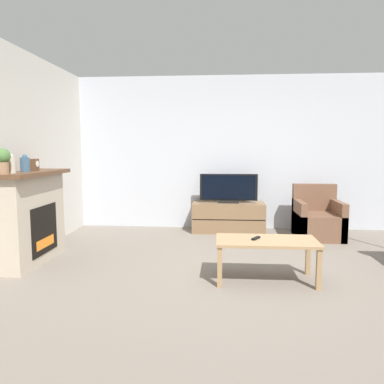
{
  "coord_description": "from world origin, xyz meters",
  "views": [
    {
      "loc": [
        -0.41,
        -3.97,
        1.42
      ],
      "look_at": [
        -0.8,
        0.98,
        0.85
      ],
      "focal_mm": 35.0,
      "sensor_mm": 36.0,
      "label": 1
    }
  ],
  "objects_px": {
    "tv_stand": "(228,217)",
    "remote": "(256,238)",
    "coffee_table": "(266,245)",
    "mantel_clock": "(35,165)",
    "mantel_vase_left": "(11,164)",
    "armchair": "(317,220)",
    "fireplace": "(31,216)",
    "mantel_vase_centre_left": "(25,164)",
    "tv": "(229,190)",
    "potted_plant": "(2,159)"
  },
  "relations": [
    {
      "from": "potted_plant",
      "to": "tv",
      "type": "xyz_separation_m",
      "value": [
        2.49,
        2.52,
        -0.58
      ]
    },
    {
      "from": "armchair",
      "to": "coffee_table",
      "type": "bearing_deg",
      "value": -117.03
    },
    {
      "from": "armchair",
      "to": "remote",
      "type": "relative_size",
      "value": 5.64
    },
    {
      "from": "fireplace",
      "to": "tv_stand",
      "type": "xyz_separation_m",
      "value": [
        2.51,
        1.96,
        -0.33
      ]
    },
    {
      "from": "mantel_vase_left",
      "to": "tv",
      "type": "bearing_deg",
      "value": 43.32
    },
    {
      "from": "tv_stand",
      "to": "armchair",
      "type": "relative_size",
      "value": 1.46
    },
    {
      "from": "potted_plant",
      "to": "tv",
      "type": "height_order",
      "value": "potted_plant"
    },
    {
      "from": "mantel_clock",
      "to": "tv",
      "type": "bearing_deg",
      "value": 36.18
    },
    {
      "from": "armchair",
      "to": "coffee_table",
      "type": "relative_size",
      "value": 0.78
    },
    {
      "from": "remote",
      "to": "tv",
      "type": "bearing_deg",
      "value": 126.01
    },
    {
      "from": "fireplace",
      "to": "armchair",
      "type": "bearing_deg",
      "value": 22.39
    },
    {
      "from": "tv_stand",
      "to": "fireplace",
      "type": "bearing_deg",
      "value": -142.05
    },
    {
      "from": "mantel_vase_centre_left",
      "to": "mantel_clock",
      "type": "relative_size",
      "value": 1.4
    },
    {
      "from": "fireplace",
      "to": "remote",
      "type": "xyz_separation_m",
      "value": [
        2.76,
        -0.45,
        -0.12
      ]
    },
    {
      "from": "tv_stand",
      "to": "remote",
      "type": "xyz_separation_m",
      "value": [
        0.25,
        -2.41,
        0.21
      ]
    },
    {
      "from": "potted_plant",
      "to": "remote",
      "type": "height_order",
      "value": "potted_plant"
    },
    {
      "from": "mantel_vase_centre_left",
      "to": "fireplace",
      "type": "bearing_deg",
      "value": 99.65
    },
    {
      "from": "potted_plant",
      "to": "mantel_vase_left",
      "type": "bearing_deg",
      "value": 90.0
    },
    {
      "from": "tv_stand",
      "to": "remote",
      "type": "relative_size",
      "value": 8.24
    },
    {
      "from": "mantel_vase_centre_left",
      "to": "tv",
      "type": "relative_size",
      "value": 0.21
    },
    {
      "from": "coffee_table",
      "to": "mantel_clock",
      "type": "bearing_deg",
      "value": 168.24
    },
    {
      "from": "coffee_table",
      "to": "remote",
      "type": "bearing_deg",
      "value": 173.28
    },
    {
      "from": "mantel_vase_centre_left",
      "to": "potted_plant",
      "type": "distance_m",
      "value": 0.47
    },
    {
      "from": "fireplace",
      "to": "mantel_clock",
      "type": "xyz_separation_m",
      "value": [
        0.02,
        0.13,
        0.64
      ]
    },
    {
      "from": "mantel_vase_centre_left",
      "to": "remote",
      "type": "distance_m",
      "value": 2.87
    },
    {
      "from": "tv_stand",
      "to": "tv",
      "type": "xyz_separation_m",
      "value": [
        0.0,
        -0.0,
        0.48
      ]
    },
    {
      "from": "fireplace",
      "to": "potted_plant",
      "type": "distance_m",
      "value": 0.92
    },
    {
      "from": "mantel_vase_left",
      "to": "mantel_clock",
      "type": "xyz_separation_m",
      "value": [
        0.0,
        0.53,
        -0.03
      ]
    },
    {
      "from": "mantel_clock",
      "to": "remote",
      "type": "relative_size",
      "value": 1.0
    },
    {
      "from": "mantel_vase_left",
      "to": "mantel_clock",
      "type": "relative_size",
      "value": 1.47
    },
    {
      "from": "fireplace",
      "to": "mantel_clock",
      "type": "relative_size",
      "value": 8.8
    },
    {
      "from": "tv_stand",
      "to": "coffee_table",
      "type": "bearing_deg",
      "value": -81.49
    },
    {
      "from": "mantel_vase_centre_left",
      "to": "coffee_table",
      "type": "height_order",
      "value": "mantel_vase_centre_left"
    },
    {
      "from": "armchair",
      "to": "coffee_table",
      "type": "xyz_separation_m",
      "value": [
        -1.06,
        -2.08,
        0.12
      ]
    },
    {
      "from": "tv",
      "to": "mantel_clock",
      "type": "bearing_deg",
      "value": -143.82
    },
    {
      "from": "coffee_table",
      "to": "mantel_vase_centre_left",
      "type": "bearing_deg",
      "value": 172.75
    },
    {
      "from": "tv",
      "to": "fireplace",
      "type": "bearing_deg",
      "value": -142.08
    },
    {
      "from": "mantel_vase_left",
      "to": "tv_stand",
      "type": "xyz_separation_m",
      "value": [
        2.49,
        2.35,
        -1.0
      ]
    },
    {
      "from": "mantel_vase_centre_left",
      "to": "mantel_clock",
      "type": "xyz_separation_m",
      "value": [
        0.0,
        0.23,
        -0.02
      ]
    },
    {
      "from": "tv_stand",
      "to": "tv",
      "type": "bearing_deg",
      "value": -90.0
    },
    {
      "from": "remote",
      "to": "mantel_vase_centre_left",
      "type": "bearing_deg",
      "value": -157.19
    },
    {
      "from": "tv_stand",
      "to": "armchair",
      "type": "xyz_separation_m",
      "value": [
        1.42,
        -0.34,
        0.03
      ]
    },
    {
      "from": "mantel_vase_centre_left",
      "to": "coffee_table",
      "type": "relative_size",
      "value": 0.19
    },
    {
      "from": "fireplace",
      "to": "remote",
      "type": "distance_m",
      "value": 2.8
    },
    {
      "from": "tv",
      "to": "armchair",
      "type": "distance_m",
      "value": 1.53
    },
    {
      "from": "mantel_vase_centre_left",
      "to": "tv",
      "type": "bearing_deg",
      "value": 39.49
    },
    {
      "from": "tv",
      "to": "mantel_vase_centre_left",
      "type": "bearing_deg",
      "value": -140.51
    },
    {
      "from": "mantel_clock",
      "to": "fireplace",
      "type": "bearing_deg",
      "value": -97.6
    },
    {
      "from": "mantel_clock",
      "to": "remote",
      "type": "bearing_deg",
      "value": -11.96
    },
    {
      "from": "coffee_table",
      "to": "potted_plant",
      "type": "bearing_deg",
      "value": -178.01
    }
  ]
}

